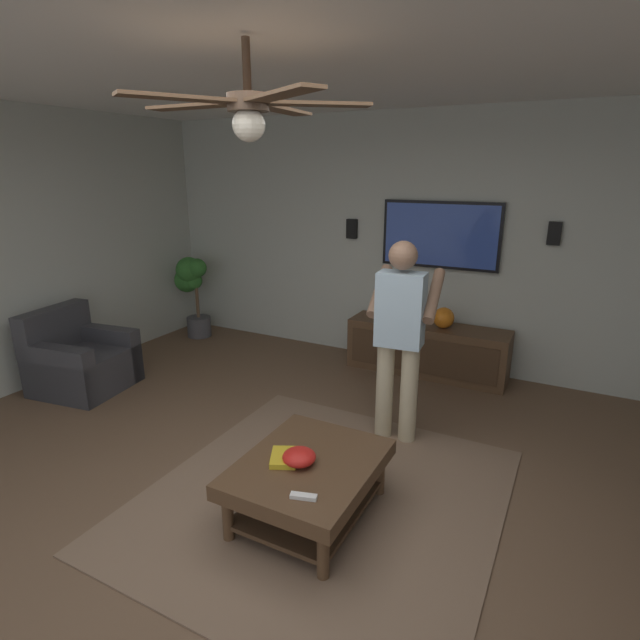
# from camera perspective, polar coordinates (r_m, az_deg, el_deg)

# --- Properties ---
(ground_plane) EXTENTS (8.08, 8.08, 0.00)m
(ground_plane) POSITION_cam_1_polar(r_m,az_deg,el_deg) (3.37, -5.84, -22.89)
(ground_plane) COLOR brown
(wall_back_tv) EXTENTS (0.10, 6.94, 2.75)m
(wall_back_tv) POSITION_cam_1_polar(r_m,az_deg,el_deg) (5.64, 12.41, 8.56)
(wall_back_tv) COLOR #B2B7AD
(wall_back_tv) RESTS_ON ground
(ceiling_slab) EXTENTS (6.61, 6.94, 0.10)m
(ceiling_slab) POSITION_cam_1_polar(r_m,az_deg,el_deg) (2.68, -7.90, 30.81)
(ceiling_slab) COLOR white
(area_rug) EXTENTS (2.42, 2.26, 0.01)m
(area_rug) POSITION_cam_1_polar(r_m,az_deg,el_deg) (3.62, 0.37, -19.52)
(area_rug) COLOR #7A604C
(area_rug) RESTS_ON ground
(armchair) EXTENTS (0.91, 0.92, 0.82)m
(armchair) POSITION_cam_1_polar(r_m,az_deg,el_deg) (5.62, -25.63, -4.35)
(armchair) COLOR #38383D
(armchair) RESTS_ON ground
(coffee_table) EXTENTS (1.00, 0.80, 0.40)m
(coffee_table) POSITION_cam_1_polar(r_m,az_deg,el_deg) (3.31, -1.29, -17.29)
(coffee_table) COLOR #513823
(coffee_table) RESTS_ON ground
(media_console) EXTENTS (0.45, 1.70, 0.55)m
(media_console) POSITION_cam_1_polar(r_m,az_deg,el_deg) (5.56, 12.06, -3.27)
(media_console) COLOR #513823
(media_console) RESTS_ON ground
(tv) EXTENTS (0.05, 1.25, 0.70)m
(tv) POSITION_cam_1_polar(r_m,az_deg,el_deg) (5.51, 13.53, 9.40)
(tv) COLOR black
(person_standing) EXTENTS (0.57, 0.57, 1.64)m
(person_standing) POSITION_cam_1_polar(r_m,az_deg,el_deg) (3.98, 9.10, -1.21)
(person_standing) COLOR #C6B793
(person_standing) RESTS_ON ground
(potted_plant_tall) EXTENTS (0.35, 0.49, 1.06)m
(potted_plant_tall) POSITION_cam_1_polar(r_m,az_deg,el_deg) (6.78, -14.39, 3.84)
(potted_plant_tall) COLOR #4C4C51
(potted_plant_tall) RESTS_ON ground
(bowl) EXTENTS (0.21, 0.21, 0.09)m
(bowl) POSITION_cam_1_polar(r_m,az_deg,el_deg) (3.20, -2.39, -15.32)
(bowl) COLOR red
(bowl) RESTS_ON coffee_table
(remote_white) EXTENTS (0.08, 0.16, 0.02)m
(remote_white) POSITION_cam_1_polar(r_m,az_deg,el_deg) (2.94, -1.89, -19.45)
(remote_white) COLOR white
(remote_white) RESTS_ON coffee_table
(book) EXTENTS (0.27, 0.24, 0.04)m
(book) POSITION_cam_1_polar(r_m,az_deg,el_deg) (3.26, -4.13, -15.35)
(book) COLOR gold
(book) RESTS_ON coffee_table
(vase_round) EXTENTS (0.22, 0.22, 0.22)m
(vase_round) POSITION_cam_1_polar(r_m,az_deg,el_deg) (5.38, 13.91, 0.24)
(vase_round) COLOR orange
(vase_round) RESTS_ON media_console
(wall_speaker_left) EXTENTS (0.06, 0.12, 0.22)m
(wall_speaker_left) POSITION_cam_1_polar(r_m,az_deg,el_deg) (5.35, 25.14, 8.91)
(wall_speaker_left) COLOR black
(wall_speaker_right) EXTENTS (0.06, 0.12, 0.22)m
(wall_speaker_right) POSITION_cam_1_polar(r_m,az_deg,el_deg) (5.85, 3.65, 10.33)
(wall_speaker_right) COLOR black
(ceiling_fan) EXTENTS (1.15, 1.15, 0.46)m
(ceiling_fan) POSITION_cam_1_polar(r_m,az_deg,el_deg) (2.62, -8.06, 22.74)
(ceiling_fan) COLOR #4C3828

